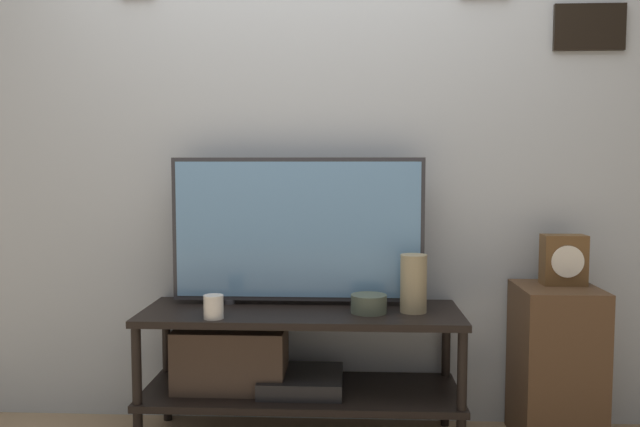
{
  "coord_description": "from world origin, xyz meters",
  "views": [
    {
      "loc": [
        0.21,
        -2.39,
        1.22
      ],
      "look_at": [
        0.08,
        0.28,
        1.01
      ],
      "focal_mm": 35.0,
      "sensor_mm": 36.0,
      "label": 1
    }
  ],
  "objects_px": {
    "television": "(298,230)",
    "candle_jar": "(214,307)",
    "vase_tall_ceramic": "(413,283)",
    "vase_wide_bowl": "(369,304)",
    "mantel_clock": "(564,260)"
  },
  "relations": [
    {
      "from": "vase_tall_ceramic",
      "to": "television",
      "type": "bearing_deg",
      "value": 166.54
    },
    {
      "from": "television",
      "to": "vase_tall_ceramic",
      "type": "xyz_separation_m",
      "value": [
        0.51,
        -0.12,
        -0.22
      ]
    },
    {
      "from": "television",
      "to": "candle_jar",
      "type": "height_order",
      "value": "television"
    },
    {
      "from": "candle_jar",
      "to": "vase_tall_ceramic",
      "type": "bearing_deg",
      "value": 10.47
    },
    {
      "from": "mantel_clock",
      "to": "television",
      "type": "bearing_deg",
      "value": 179.98
    },
    {
      "from": "television",
      "to": "vase_tall_ceramic",
      "type": "distance_m",
      "value": 0.56
    },
    {
      "from": "mantel_clock",
      "to": "vase_tall_ceramic",
      "type": "bearing_deg",
      "value": -169.76
    },
    {
      "from": "vase_wide_bowl",
      "to": "mantel_clock",
      "type": "distance_m",
      "value": 0.89
    },
    {
      "from": "vase_wide_bowl",
      "to": "mantel_clock",
      "type": "bearing_deg",
      "value": 9.4
    },
    {
      "from": "vase_wide_bowl",
      "to": "mantel_clock",
      "type": "height_order",
      "value": "mantel_clock"
    },
    {
      "from": "vase_tall_ceramic",
      "to": "mantel_clock",
      "type": "relative_size",
      "value": 1.12
    },
    {
      "from": "vase_wide_bowl",
      "to": "candle_jar",
      "type": "distance_m",
      "value": 0.65
    },
    {
      "from": "television",
      "to": "vase_wide_bowl",
      "type": "bearing_deg",
      "value": -24.3
    },
    {
      "from": "vase_tall_ceramic",
      "to": "candle_jar",
      "type": "distance_m",
      "value": 0.85
    },
    {
      "from": "vase_tall_ceramic",
      "to": "mantel_clock",
      "type": "distance_m",
      "value": 0.69
    }
  ]
}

